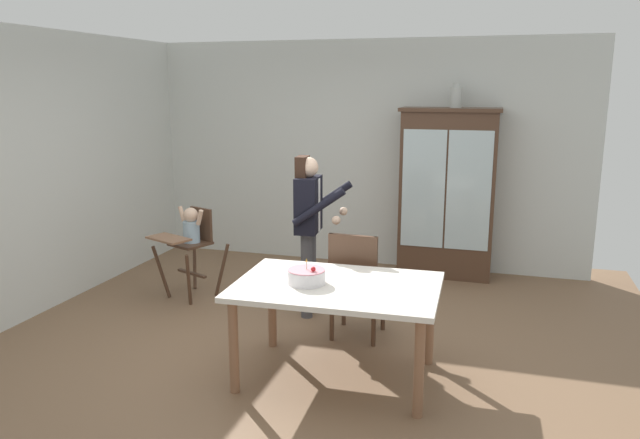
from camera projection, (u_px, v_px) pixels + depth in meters
name	position (u px, v px, depth m)	size (l,w,h in m)	color
ground_plane	(294.00, 345.00, 5.18)	(6.24, 6.24, 0.00)	brown
wall_back	(364.00, 154.00, 7.35)	(5.32, 0.06, 2.70)	silver
wall_left	(25.00, 175.00, 5.62)	(0.06, 5.32, 2.70)	silver
china_cabinet	(447.00, 193.00, 6.89)	(1.11, 0.48, 1.93)	#4C3323
ceramic_vase	(456.00, 97.00, 6.65)	(0.13, 0.13, 0.27)	#B2B7B2
high_chair_with_toddler	(191.00, 236.00, 6.23)	(0.75, 0.82, 0.95)	#4C3323
adult_person	(309.00, 216.00, 5.68)	(0.53, 0.51, 1.53)	#47474C
dining_table	(337.00, 295.00, 4.47)	(1.52, 1.05, 0.74)	silver
birthday_cake	(307.00, 276.00, 4.45)	(0.28, 0.28, 0.19)	white
dining_chair_far_side	(356.00, 278.00, 5.17)	(0.45, 0.45, 0.96)	#4C3323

